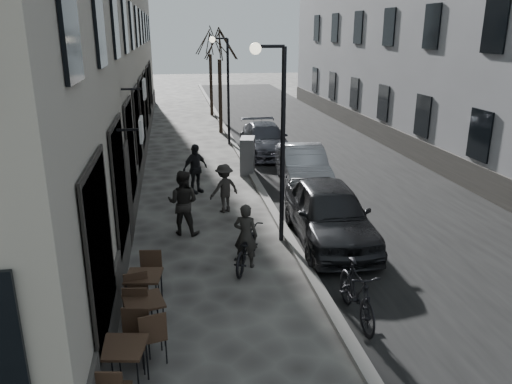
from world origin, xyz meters
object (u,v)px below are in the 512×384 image
object	(u,v)px
bistro_set_b	(145,316)
pedestrian_near	(183,203)
tree_far	(210,42)
car_far	(265,139)
utility_cabinet	(247,156)
streetlamp_near	(276,123)
tree_near	(219,44)
car_near	(329,213)
streetlamp_far	(224,79)
bistro_set_a	(124,364)
car_mid	(303,166)
moped	(357,293)
bicycle	(246,248)
pedestrian_mid	(224,188)
bistro_set_c	(145,290)
pedestrian_far	(195,169)

from	to	relation	value
bistro_set_b	pedestrian_near	size ratio (longest dim) A/B	0.95
pedestrian_near	tree_far	bearing A→B (deg)	-76.67
car_far	utility_cabinet	bearing A→B (deg)	-111.80
streetlamp_near	tree_near	world-z (taller)	tree_near
streetlamp_near	tree_far	bearing A→B (deg)	89.80
streetlamp_near	car_near	xyz separation A→B (m)	(1.40, -0.24, -2.37)
streetlamp_far	bistro_set_b	xyz separation A→B (m)	(-3.22, -16.05, -2.66)
streetlamp_far	tree_far	world-z (taller)	tree_far
bistro_set_a	utility_cabinet	distance (m)	12.58
car_mid	moped	bearing A→B (deg)	-93.10
car_far	tree_near	bearing A→B (deg)	106.14
tree_far	bicycle	xyz separation A→B (m)	(-1.07, -22.38, -4.19)
pedestrian_mid	car_near	bearing A→B (deg)	106.09
tree_far	bicycle	world-z (taller)	tree_far
pedestrian_mid	car_near	world-z (taller)	car_near
bicycle	streetlamp_near	bearing A→B (deg)	-103.96
tree_near	car_far	distance (m)	6.79
streetlamp_far	utility_cabinet	world-z (taller)	streetlamp_far
bistro_set_c	car_near	xyz separation A→B (m)	(4.66, 2.83, 0.28)
tree_near	bicycle	distance (m)	16.94
utility_cabinet	pedestrian_mid	size ratio (longest dim) A/B	0.93
utility_cabinet	car_far	bearing A→B (deg)	80.49
tree_near	bistro_set_b	bearing A→B (deg)	-99.80
pedestrian_mid	car_far	size ratio (longest dim) A/B	0.33
tree_far	pedestrian_mid	size ratio (longest dim) A/B	3.76
tree_near	bistro_set_b	xyz separation A→B (m)	(-3.29, -19.05, -4.16)
bistro_set_a	pedestrian_near	world-z (taller)	pedestrian_near
streetlamp_near	pedestrian_mid	size ratio (longest dim) A/B	3.36
car_mid	moped	size ratio (longest dim) A/B	2.27
tree_near	tree_far	distance (m)	6.00
pedestrian_mid	car_near	size ratio (longest dim) A/B	0.33
bicycle	pedestrian_near	bearing A→B (deg)	-36.89
streetlamp_near	bicycle	bearing A→B (deg)	-125.75
streetlamp_far	pedestrian_mid	size ratio (longest dim) A/B	3.36
bistro_set_b	pedestrian_far	bearing A→B (deg)	68.00
bistro_set_b	bistro_set_c	xyz separation A→B (m)	(-0.04, 0.98, -0.00)
bicycle	car_mid	bearing A→B (deg)	-94.27
streetlamp_far	car_near	xyz separation A→B (m)	(1.40, -12.24, -2.37)
bicycle	moped	bearing A→B (deg)	145.72
utility_cabinet	car_mid	world-z (taller)	car_mid
bicycle	pedestrian_mid	bearing A→B (deg)	-66.83
streetlamp_far	bistro_set_c	world-z (taller)	streetlamp_far
pedestrian_near	car_near	size ratio (longest dim) A/B	0.39
streetlamp_near	streetlamp_far	xyz separation A→B (m)	(0.00, 12.00, 0.00)
pedestrian_mid	tree_far	bearing A→B (deg)	-120.24
streetlamp_far	pedestrian_far	size ratio (longest dim) A/B	2.97
tree_far	bistro_set_a	world-z (taller)	tree_far
streetlamp_near	utility_cabinet	world-z (taller)	streetlamp_near
pedestrian_mid	car_far	world-z (taller)	pedestrian_mid
utility_cabinet	pedestrian_near	distance (m)	6.33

